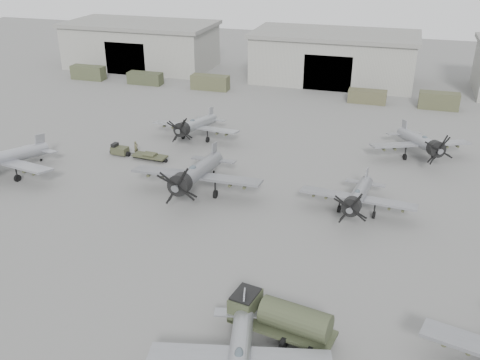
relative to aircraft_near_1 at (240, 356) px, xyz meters
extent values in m
plane|color=slate|center=(-4.81, 11.30, -2.03)|extent=(220.00, 220.00, 0.00)
cube|color=gray|center=(-42.81, 73.30, 1.97)|extent=(28.00, 14.00, 8.00)
cube|color=slate|center=(-42.81, 73.30, 6.32)|extent=(29.00, 14.80, 0.70)
cube|color=black|center=(-42.81, 66.50, 0.97)|extent=(8.12, 0.40, 6.00)
cube|color=gray|center=(-4.81, 73.30, 1.97)|extent=(28.00, 14.00, 8.00)
cube|color=slate|center=(-4.81, 73.30, 6.32)|extent=(29.00, 14.80, 0.70)
cube|color=black|center=(-4.81, 66.50, 0.97)|extent=(8.12, 0.40, 6.00)
cube|color=#3D422B|center=(-47.80, 61.30, -0.79)|extent=(6.24, 2.20, 2.49)
cube|color=#373C27|center=(-36.33, 61.30, -0.98)|extent=(6.21, 2.20, 2.10)
cube|color=#44462E|center=(-24.06, 61.30, -0.79)|extent=(6.51, 2.20, 2.49)
cube|color=#47462E|center=(2.42, 61.30, -1.00)|extent=(5.95, 2.20, 2.07)
cube|color=#41432C|center=(13.15, 61.30, -0.75)|extent=(5.95, 2.20, 2.57)
cylinder|color=gray|center=(-0.19, 0.81, -0.08)|extent=(3.47, 9.46, 2.77)
cube|color=gray|center=(-0.07, 0.29, -0.30)|extent=(11.24, 4.46, 0.50)
cube|color=gray|center=(-1.15, 4.87, 0.06)|extent=(0.44, 1.46, 1.77)
ellipsoid|color=#3F4C54|center=(0.14, -0.57, 0.72)|extent=(0.76, 1.16, 0.50)
cylinder|color=black|center=(-1.09, 4.61, -1.90)|extent=(0.17, 0.30, 0.28)
cylinder|color=#9B9DA4|center=(-33.46, 21.46, 0.20)|extent=(3.35, 10.85, 3.17)
cube|color=#9B9DA4|center=(-33.57, 20.86, -0.06)|extent=(12.87, 4.39, 0.57)
cube|color=#9B9DA4|center=(-32.64, 26.15, 0.36)|extent=(0.41, 1.68, 2.02)
cylinder|color=black|center=(-31.71, 20.33, -1.68)|extent=(0.42, 0.85, 0.81)
cylinder|color=black|center=(-32.69, 25.85, -1.88)|extent=(0.18, 0.34, 0.32)
cylinder|color=gray|center=(-11.72, 23.79, 0.37)|extent=(1.85, 11.58, 3.40)
cylinder|color=black|center=(-11.63, 18.67, 1.18)|extent=(2.10, 1.76, 2.27)
cube|color=gray|center=(-11.71, 23.14, 0.09)|extent=(13.66, 2.66, 0.61)
cube|color=gray|center=(-11.82, 28.91, 0.54)|extent=(0.16, 1.82, 2.18)
ellipsoid|color=#3F4C54|center=(-11.69, 22.05, 1.35)|extent=(0.68, 1.32, 0.61)
cylinder|color=black|center=(-13.78, 22.88, -1.65)|extent=(0.32, 0.88, 0.87)
cylinder|color=black|center=(-9.64, 22.96, -1.65)|extent=(0.32, 0.88, 0.87)
cylinder|color=black|center=(-11.81, 28.58, -1.87)|extent=(0.14, 0.35, 0.35)
cylinder|color=gray|center=(4.68, 24.19, -0.08)|extent=(2.09, 9.48, 2.77)
cylinder|color=black|center=(4.35, 20.04, 0.58)|extent=(1.79, 1.53, 1.84)
cube|color=gray|center=(4.64, 23.66, -0.30)|extent=(11.20, 2.85, 0.50)
cube|color=gray|center=(5.02, 28.34, 0.06)|extent=(0.23, 1.48, 1.77)
ellipsoid|color=#3F4C54|center=(4.57, 22.78, 0.72)|extent=(0.62, 1.10, 0.50)
cylinder|color=black|center=(2.95, 23.62, -1.72)|extent=(0.30, 0.73, 0.71)
cylinder|color=black|center=(6.30, 23.35, -1.72)|extent=(0.30, 0.73, 0.71)
cylinder|color=black|center=(5.00, 28.08, -1.90)|extent=(0.13, 0.29, 0.28)
cylinder|color=#969A9F|center=(-17.56, 38.46, 0.01)|extent=(2.15, 9.91, 2.90)
cylinder|color=black|center=(-17.89, 34.12, 0.70)|extent=(1.87, 1.60, 1.93)
cube|color=#969A9F|center=(-17.60, 37.91, -0.23)|extent=(11.71, 2.94, 0.52)
cube|color=#969A9F|center=(-17.22, 42.80, 0.15)|extent=(0.23, 1.55, 1.85)
ellipsoid|color=#3F4C54|center=(-17.67, 36.98, 0.85)|extent=(0.64, 1.15, 0.52)
cylinder|color=black|center=(-19.37, 37.86, -1.71)|extent=(0.32, 0.76, 0.74)
cylinder|color=black|center=(-15.86, 37.59, -1.71)|extent=(0.32, 0.76, 0.74)
cylinder|color=black|center=(-17.24, 42.53, -1.89)|extent=(0.13, 0.30, 0.30)
cylinder|color=gray|center=(10.13, 40.45, 0.07)|extent=(5.33, 9.84, 2.98)
cylinder|color=black|center=(11.91, 36.34, 0.78)|extent=(2.26, 2.10, 1.98)
cube|color=gray|center=(10.36, 39.93, -0.17)|extent=(11.77, 6.67, 0.54)
cube|color=gray|center=(8.35, 44.56, 0.22)|extent=(0.74, 1.50, 1.90)
ellipsoid|color=#3F4C54|center=(10.74, 39.05, 0.93)|extent=(0.98, 1.28, 0.53)
cylinder|color=black|center=(8.77, 39.03, -1.70)|extent=(0.55, 0.81, 0.76)
cylinder|color=black|center=(12.10, 40.47, -1.70)|extent=(0.55, 0.81, 0.76)
cylinder|color=black|center=(8.46, 44.30, -1.89)|extent=(0.23, 0.33, 0.31)
cube|color=#343A26|center=(1.55, 4.75, -1.26)|extent=(7.50, 3.60, 0.26)
cube|color=#343A26|center=(-1.18, 5.24, -0.44)|extent=(2.04, 2.62, 1.75)
cylinder|color=#343A26|center=(2.46, 4.59, -0.23)|extent=(5.00, 2.76, 1.95)
cube|color=black|center=(-1.18, 5.24, 0.49)|extent=(1.88, 2.30, 0.15)
cylinder|color=black|center=(-1.29, 4.06, -1.57)|extent=(0.47, 0.97, 0.93)
cylinder|color=black|center=(4.18, 5.48, -1.57)|extent=(0.47, 0.97, 0.93)
cube|color=#373925|center=(-24.61, 30.37, -1.43)|extent=(2.06, 1.35, 0.88)
cube|color=black|center=(-25.27, 30.42, -0.88)|extent=(0.62, 1.03, 0.55)
cylinder|color=black|center=(-24.61, 30.37, -1.76)|extent=(1.36, 0.71, 0.62)
cylinder|color=black|center=(-23.18, 30.27, -1.54)|extent=(1.32, 0.19, 0.09)
cube|color=#373925|center=(-20.44, 30.06, -1.54)|extent=(4.28, 1.85, 0.20)
cylinder|color=black|center=(-20.44, 30.06, -1.81)|extent=(1.68, 0.61, 0.48)
cylinder|color=#373925|center=(-20.44, 30.06, -1.32)|extent=(1.56, 0.47, 0.35)
imported|color=#48462F|center=(-22.78, 31.12, -1.19)|extent=(0.62, 0.73, 1.70)
camera|label=1|loc=(7.13, -23.24, 23.09)|focal=40.00mm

